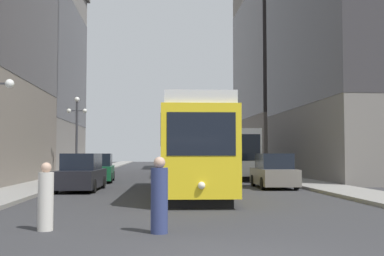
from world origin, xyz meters
name	(u,v)px	position (x,y,z in m)	size (l,w,h in m)	color
sidewalk_left	(92,171)	(-7.52, 40.00, 0.07)	(2.58, 120.00, 0.15)	gray
sidewalk_right	(243,171)	(7.52, 40.00, 0.07)	(2.58, 120.00, 0.15)	gray
streetcar	(193,147)	(0.37, 13.47, 2.10)	(3.05, 12.82, 3.89)	black
transit_bus	(226,152)	(4.04, 27.86, 1.95)	(2.98, 11.41, 3.45)	black
parked_car_left_near	(81,173)	(-4.93, 15.88, 0.84)	(2.03, 4.89, 1.82)	black
parked_car_left_mid	(99,169)	(-4.93, 23.09, 0.84)	(2.03, 4.72, 1.82)	black
parked_car_right_far	(274,172)	(4.93, 16.93, 0.84)	(1.97, 4.38, 1.82)	black
pedestrian_crossing_near	(46,199)	(-3.89, 3.50, 0.75)	(0.36, 0.36, 1.60)	beige
pedestrian_crossing_far	(159,198)	(-1.22, 2.93, 0.81)	(0.39, 0.39, 1.74)	navy
lamp_post_left_far	(77,125)	(-6.83, 26.04, 3.85)	(1.41, 0.36, 5.65)	#333338
building_right_corner	(371,32)	(14.57, 25.78, 10.79)	(12.11, 18.29, 20.97)	slate
building_right_midblock	(309,64)	(16.11, 44.86, 12.07)	(15.19, 18.00, 23.45)	slate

